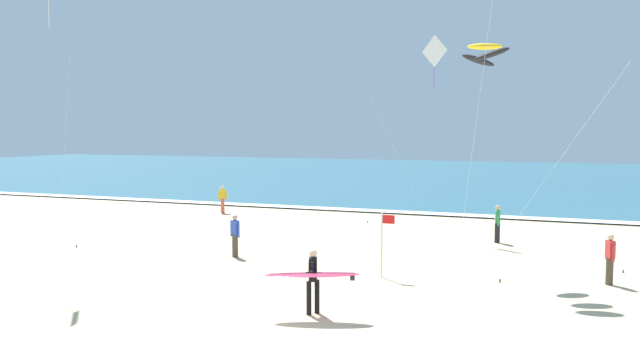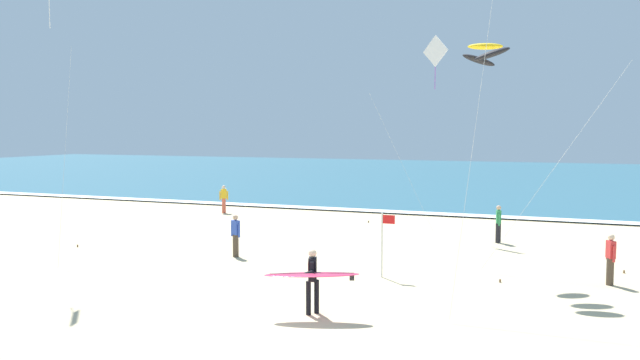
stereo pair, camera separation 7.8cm
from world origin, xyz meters
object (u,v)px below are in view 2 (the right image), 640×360
(surfer_lead, at_px, (312,276))
(kite_arc_golden_mid, at_px, (485,54))
(lifeguard_flag, at_px, (384,239))
(bystander_red_top, at_px, (610,259))
(kite_diamond_ivory_low, at_px, (434,56))
(bystander_blue_top, at_px, (236,235))
(bystander_green_top, at_px, (498,224))
(bystander_yellow_top, at_px, (224,199))

(surfer_lead, bearing_deg, kite_arc_golden_mid, 62.95)
(lifeguard_flag, bearing_deg, bystander_red_top, 12.80)
(kite_arc_golden_mid, xyz_separation_m, kite_diamond_ivory_low, (-3.24, 7.68, 0.86))
(bystander_blue_top, height_order, bystander_green_top, same)
(kite_diamond_ivory_low, distance_m, bystander_red_top, 12.94)
(kite_diamond_ivory_low, xyz_separation_m, bystander_yellow_top, (-12.42, 2.51, -7.27))
(surfer_lead, relative_size, lifeguard_flag, 1.18)
(surfer_lead, xyz_separation_m, bystander_yellow_top, (-12.26, 16.84, -0.24))
(bystander_red_top, height_order, lifeguard_flag, lifeguard_flag)
(kite_diamond_ivory_low, height_order, bystander_yellow_top, kite_diamond_ivory_low)
(bystander_yellow_top, xyz_separation_m, lifeguard_flag, (12.80, -12.01, 0.45))
(lifeguard_flag, bearing_deg, bystander_blue_top, 168.75)
(bystander_blue_top, bearing_deg, surfer_lead, -47.42)
(bystander_red_top, xyz_separation_m, bystander_blue_top, (-12.85, -0.33, 0.00))
(bystander_yellow_top, relative_size, bystander_blue_top, 1.00)
(kite_diamond_ivory_low, distance_m, bystander_green_top, 8.11)
(kite_arc_golden_mid, height_order, bystander_yellow_top, kite_arc_golden_mid)
(surfer_lead, relative_size, bystander_yellow_top, 1.56)
(kite_diamond_ivory_low, height_order, bystander_blue_top, kite_diamond_ivory_low)
(bystander_red_top, bearing_deg, bystander_blue_top, -178.54)
(bystander_red_top, xyz_separation_m, bystander_green_top, (-3.97, 6.30, 0.00))
(surfer_lead, relative_size, kite_arc_golden_mid, 0.33)
(surfer_lead, xyz_separation_m, bystander_red_top, (7.31, 6.36, -0.24))
(surfer_lead, height_order, bystander_red_top, surfer_lead)
(kite_arc_golden_mid, height_order, bystander_green_top, kite_arc_golden_mid)
(surfer_lead, bearing_deg, bystander_yellow_top, 126.06)
(kite_arc_golden_mid, height_order, bystander_red_top, kite_arc_golden_mid)
(bystander_blue_top, distance_m, bystander_green_top, 11.08)
(bystander_red_top, bearing_deg, bystander_yellow_top, 151.83)
(bystander_yellow_top, xyz_separation_m, bystander_blue_top, (6.71, -10.81, 0.00))
(kite_diamond_ivory_low, height_order, bystander_green_top, kite_diamond_ivory_low)
(kite_diamond_ivory_low, bearing_deg, bystander_red_top, -48.10)
(bystander_yellow_top, bearing_deg, surfer_lead, -53.94)
(bystander_blue_top, relative_size, lifeguard_flag, 0.76)
(surfer_lead, bearing_deg, kite_diamond_ivory_low, 89.37)
(kite_diamond_ivory_low, bearing_deg, kite_arc_golden_mid, -67.13)
(surfer_lead, distance_m, bystander_red_top, 9.69)
(surfer_lead, bearing_deg, bystander_green_top, 75.26)
(kite_arc_golden_mid, height_order, kite_diamond_ivory_low, kite_diamond_ivory_low)
(kite_arc_golden_mid, bearing_deg, lifeguard_flag, -147.44)
(surfer_lead, height_order, kite_diamond_ivory_low, kite_diamond_ivory_low)
(kite_diamond_ivory_low, bearing_deg, surfer_lead, -90.63)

